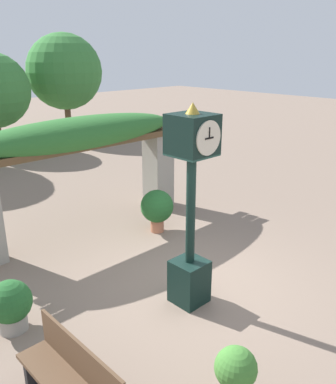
{
  "coord_description": "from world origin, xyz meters",
  "views": [
    {
      "loc": [
        -4.6,
        -4.2,
        3.92
      ],
      "look_at": [
        -0.37,
        0.21,
        1.78
      ],
      "focal_mm": 38.0,
      "sensor_mm": 36.0,
      "label": 1
    }
  ],
  "objects_px": {
    "potted_plant_near_right": "(157,207)",
    "potted_plant_near_left": "(10,304)",
    "park_bench": "(71,380)",
    "potted_plant_far_left": "(235,373)",
    "pedestal_clock": "(191,206)"
  },
  "relations": [
    {
      "from": "potted_plant_near_right",
      "to": "potted_plant_near_left",
      "type": "bearing_deg",
      "value": -164.42
    },
    {
      "from": "park_bench",
      "to": "potted_plant_near_left",
      "type": "bearing_deg",
      "value": 176.15
    },
    {
      "from": "potted_plant_near_right",
      "to": "potted_plant_far_left",
      "type": "bearing_deg",
      "value": -121.84
    },
    {
      "from": "potted_plant_far_left",
      "to": "park_bench",
      "type": "bearing_deg",
      "value": 139.58
    },
    {
      "from": "potted_plant_near_left",
      "to": "pedestal_clock",
      "type": "bearing_deg",
      "value": -28.45
    },
    {
      "from": "potted_plant_near_right",
      "to": "park_bench",
      "type": "xyz_separation_m",
      "value": [
        -4.0,
        -2.96,
        -0.14
      ]
    },
    {
      "from": "potted_plant_near_left",
      "to": "potted_plant_far_left",
      "type": "height_order",
      "value": "potted_plant_near_left"
    },
    {
      "from": "potted_plant_near_right",
      "to": "potted_plant_far_left",
      "type": "distance_m",
      "value": 4.9
    },
    {
      "from": "potted_plant_near_right",
      "to": "potted_plant_far_left",
      "type": "relative_size",
      "value": 1.3
    },
    {
      "from": "pedestal_clock",
      "to": "park_bench",
      "type": "distance_m",
      "value": 2.88
    },
    {
      "from": "pedestal_clock",
      "to": "potted_plant_near_right",
      "type": "height_order",
      "value": "pedestal_clock"
    },
    {
      "from": "park_bench",
      "to": "potted_plant_near_right",
      "type": "bearing_deg",
      "value": 126.52
    },
    {
      "from": "pedestal_clock",
      "to": "potted_plant_near_left",
      "type": "relative_size",
      "value": 4.07
    },
    {
      "from": "potted_plant_near_right",
      "to": "potted_plant_far_left",
      "type": "xyz_separation_m",
      "value": [
        -2.58,
        -4.16,
        -0.14
      ]
    },
    {
      "from": "potted_plant_near_left",
      "to": "potted_plant_near_right",
      "type": "xyz_separation_m",
      "value": [
        3.87,
        1.08,
        0.15
      ]
    }
  ]
}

